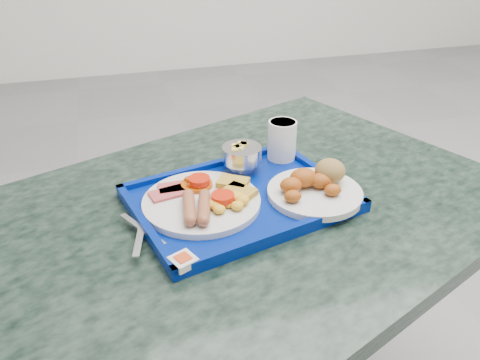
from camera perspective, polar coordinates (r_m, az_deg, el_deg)
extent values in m
plane|color=gray|center=(1.99, 22.48, -10.72)|extent=(6.00, 6.00, 0.00)
cylinder|color=slate|center=(1.17, -0.45, -18.31)|extent=(0.10, 0.10, 0.64)
cube|color=black|center=(0.94, -0.54, -4.31)|extent=(1.33, 1.12, 0.04)
cube|color=navy|center=(0.94, 0.00, -2.49)|extent=(0.47, 0.39, 0.01)
cube|color=navy|center=(1.04, -3.91, 1.78)|extent=(0.41, 0.11, 0.01)
cube|color=navy|center=(0.83, 4.94, -6.38)|extent=(0.41, 0.11, 0.01)
cube|color=navy|center=(1.03, 9.70, 1.05)|extent=(0.08, 0.30, 0.01)
cube|color=navy|center=(0.87, -11.61, -5.21)|extent=(0.08, 0.30, 0.01)
cylinder|color=silver|center=(0.91, -4.70, -2.70)|extent=(0.23, 0.23, 0.01)
cube|color=#BC4B4E|center=(0.95, -7.55, -0.85)|extent=(0.08, 0.04, 0.01)
cube|color=#BC4B4E|center=(0.93, -8.57, -1.56)|extent=(0.08, 0.06, 0.01)
cylinder|color=#CB5308|center=(0.95, -5.29, -0.54)|extent=(0.06, 0.06, 0.01)
sphere|color=#CB5308|center=(0.95, -6.17, -0.07)|extent=(0.01, 0.01, 0.01)
sphere|color=#CB5308|center=(0.93, -4.99, -0.84)|extent=(0.01, 0.01, 0.01)
sphere|color=#CB5308|center=(0.94, -4.25, -0.47)|extent=(0.01, 0.01, 0.01)
sphere|color=#CB5308|center=(0.96, -4.54, 0.18)|extent=(0.01, 0.01, 0.01)
sphere|color=#CB5308|center=(0.95, -5.99, -0.30)|extent=(0.01, 0.01, 0.01)
sphere|color=#CB5308|center=(0.96, -5.81, 0.30)|extent=(0.01, 0.01, 0.01)
sphere|color=#CB5308|center=(0.96, -6.34, 0.24)|extent=(0.01, 0.01, 0.01)
sphere|color=#CB5308|center=(0.96, -4.57, 0.12)|extent=(0.01, 0.01, 0.01)
sphere|color=#CB5308|center=(0.96, -6.52, 0.13)|extent=(0.01, 0.01, 0.01)
sphere|color=#CB5308|center=(0.95, -4.84, -0.18)|extent=(0.01, 0.01, 0.01)
sphere|color=#CB5308|center=(0.94, -5.74, -0.56)|extent=(0.01, 0.01, 0.01)
sphere|color=#CB5308|center=(0.96, -5.77, 0.24)|extent=(0.01, 0.01, 0.01)
sphere|color=#CB5308|center=(0.95, -4.90, -0.02)|extent=(0.01, 0.01, 0.01)
sphere|color=#CB5308|center=(0.95, -6.25, -0.05)|extent=(0.01, 0.01, 0.01)
sphere|color=#CB5308|center=(0.94, -6.22, -0.61)|extent=(0.01, 0.01, 0.01)
sphere|color=#CB5308|center=(0.94, -5.66, -0.58)|extent=(0.01, 0.01, 0.01)
cube|color=gold|center=(0.95, -0.86, -0.32)|extent=(0.07, 0.07, 0.01)
cube|color=gold|center=(0.92, -0.06, -1.47)|extent=(0.07, 0.07, 0.01)
cylinder|color=brown|center=(0.87, -6.22, -3.31)|extent=(0.04, 0.09, 0.02)
cylinder|color=brown|center=(0.86, -4.40, -3.34)|extent=(0.04, 0.09, 0.02)
ellipsoid|color=yellow|center=(0.89, 0.25, -2.45)|extent=(0.03, 0.03, 0.02)
ellipsoid|color=yellow|center=(0.88, -3.41, -2.93)|extent=(0.02, 0.02, 0.02)
ellipsoid|color=yellow|center=(0.89, -2.15, -2.30)|extent=(0.02, 0.02, 0.01)
ellipsoid|color=yellow|center=(0.87, -2.98, -3.10)|extent=(0.02, 0.02, 0.02)
ellipsoid|color=yellow|center=(0.88, -1.43, -2.98)|extent=(0.02, 0.02, 0.01)
ellipsoid|color=yellow|center=(0.90, -0.49, -2.02)|extent=(0.03, 0.03, 0.02)
ellipsoid|color=yellow|center=(0.86, -2.54, -3.58)|extent=(0.02, 0.02, 0.02)
ellipsoid|color=yellow|center=(0.87, -0.35, -3.15)|extent=(0.02, 0.02, 0.02)
ellipsoid|color=yellow|center=(0.90, -0.70, -2.19)|extent=(0.02, 0.02, 0.01)
cylinder|color=#BE1405|center=(0.94, -4.99, -0.06)|extent=(0.04, 0.04, 0.01)
cylinder|color=#BE1405|center=(0.88, -2.13, -2.12)|extent=(0.04, 0.04, 0.01)
cylinder|color=silver|center=(0.95, 9.08, -1.57)|extent=(0.19, 0.19, 0.01)
ellipsoid|color=#984611|center=(0.93, 11.25, -1.19)|extent=(0.03, 0.03, 0.02)
ellipsoid|color=#984611|center=(0.95, 9.85, -0.07)|extent=(0.05, 0.04, 0.03)
ellipsoid|color=#984611|center=(0.95, 7.73, 0.28)|extent=(0.06, 0.05, 0.04)
ellipsoid|color=#984611|center=(0.92, 6.23, -0.63)|extent=(0.05, 0.04, 0.03)
ellipsoid|color=#984611|center=(0.90, 6.45, -1.98)|extent=(0.03, 0.03, 0.02)
ellipsoid|color=olive|center=(0.97, 10.92, 1.11)|extent=(0.06, 0.06, 0.05)
cylinder|color=silver|center=(1.03, 0.22, 1.32)|extent=(0.05, 0.05, 0.01)
cylinder|color=silver|center=(1.03, 0.22, 1.89)|extent=(0.02, 0.02, 0.02)
cylinder|color=silver|center=(1.01, 0.22, 3.18)|extent=(0.09, 0.09, 0.03)
cube|color=#FFD961|center=(1.00, -0.04, 3.74)|extent=(0.02, 0.02, 0.01)
cube|color=#FFD961|center=(1.01, -0.31, 3.88)|extent=(0.02, 0.02, 0.01)
cube|color=#FFD961|center=(1.02, 0.39, 4.14)|extent=(0.02, 0.02, 0.01)
cube|color=#FFD961|center=(1.01, -0.58, 4.00)|extent=(0.02, 0.02, 0.01)
cube|color=#FFD961|center=(1.00, -0.62, 3.54)|extent=(0.02, 0.02, 0.01)
cube|color=#FFD961|center=(1.02, 0.15, 4.31)|extent=(0.02, 0.02, 0.01)
cube|color=#FFD961|center=(1.02, 0.60, 4.22)|extent=(0.02, 0.02, 0.01)
cube|color=#FFD961|center=(1.02, 0.43, 4.26)|extent=(0.02, 0.02, 0.01)
cylinder|color=white|center=(1.07, 5.14, 4.88)|extent=(0.06, 0.06, 0.09)
cylinder|color=orange|center=(1.06, 5.24, 6.86)|extent=(0.06, 0.06, 0.01)
cube|color=silver|center=(0.86, -11.81, -5.90)|extent=(0.07, 0.12, 0.00)
ellipsoid|color=silver|center=(0.92, -9.80, -2.76)|extent=(0.05, 0.05, 0.01)
cube|color=silver|center=(0.87, -11.88, -5.59)|extent=(0.05, 0.17, 0.00)
cube|color=silver|center=(0.77, -6.94, -9.80)|extent=(0.05, 0.05, 0.01)
cube|color=red|center=(0.76, -6.98, -9.37)|extent=(0.03, 0.03, 0.00)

